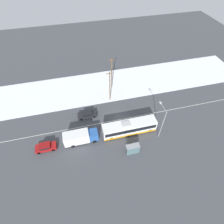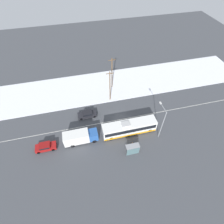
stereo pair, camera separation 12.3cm
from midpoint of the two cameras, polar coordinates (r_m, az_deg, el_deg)
name	(u,v)px [view 1 (the left image)]	position (r m, az deg, el deg)	size (l,w,h in m)	color
ground_plane	(120,119)	(41.94, 2.69, -2.44)	(120.00, 120.00, 0.00)	#424449
snow_lot	(108,85)	(50.86, -1.33, 8.75)	(80.00, 13.38, 0.12)	white
lane_marking_center	(120,119)	(41.94, 2.69, -2.44)	(60.00, 0.12, 0.00)	silver
city_bus	(129,127)	(38.59, 5.57, -5.05)	(11.88, 2.57, 3.30)	white
box_truck	(80,137)	(37.55, -10.46, -8.03)	(7.16, 2.30, 2.97)	silver
sedan_car	(87,114)	(42.37, -8.16, -0.70)	(4.46, 1.80, 1.43)	black
parked_car_near_truck	(46,147)	(39.17, -20.95, -10.57)	(4.18, 1.80, 1.49)	maroon
pedestrian_at_stop	(132,144)	(37.01, 6.59, -10.30)	(0.61, 0.27, 1.68)	#23232D
bus_shelter	(133,149)	(35.66, 6.79, -11.90)	(2.74, 1.20, 2.40)	gray
streetlamp	(162,120)	(36.61, 15.94, -2.46)	(0.36, 3.09, 8.12)	#9EA3A8
utility_pole_roadside	(110,86)	(43.46, -0.79, 8.48)	(1.80, 0.24, 8.84)	brown
utility_pole_snowlot	(112,73)	(47.36, -0.15, 12.58)	(1.80, 0.24, 9.19)	brown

